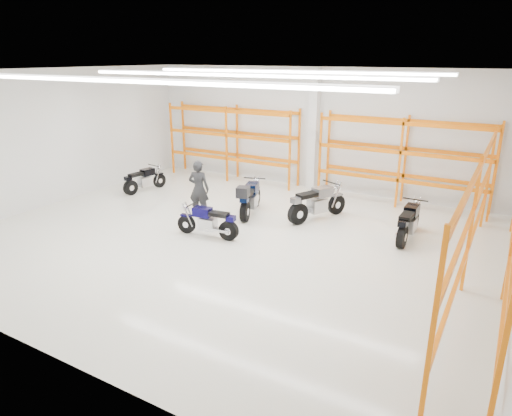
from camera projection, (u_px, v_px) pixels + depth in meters
The scene contains 12 objects.
ground at pixel (229, 237), 12.87m from camera, with size 14.00×14.00×0.00m, color silver.
room_shell at pixel (227, 120), 11.85m from camera, with size 14.02×12.02×4.51m.
motorcycle_main at pixel (210, 222), 12.76m from camera, with size 1.90×0.63×0.94m.
motorcycle_back_a at pixel (143, 180), 17.07m from camera, with size 0.69×1.88×0.93m.
motorcycle_back_b at pixel (249, 199), 14.46m from camera, with size 1.00×2.23×1.17m.
motorcycle_back_c at pixel (315, 204), 14.10m from camera, with size 1.15×2.13×1.12m.
motorcycle_back_d at pixel (408, 223), 12.57m from camera, with size 0.69×2.09×1.03m.
standing_man at pixel (199, 189), 14.28m from camera, with size 0.66×0.44×1.82m, color black.
structural_column at pixel (313, 130), 16.93m from camera, with size 0.32×0.32×4.50m, color white.
pallet_racking_back_left at pixel (232, 136), 18.41m from camera, with size 5.67×0.87×3.00m.
pallet_racking_back_right at pixel (403, 153), 15.19m from camera, with size 5.67×0.87×3.00m.
pallet_racking_side at pixel (495, 215), 9.22m from camera, with size 0.87×9.07×3.00m.
Camera 1 is at (6.63, -9.96, 4.88)m, focal length 32.00 mm.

